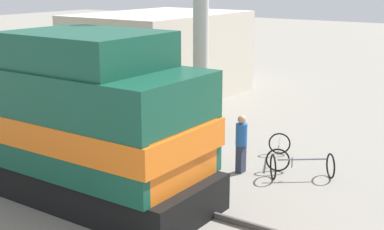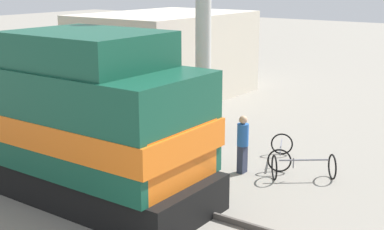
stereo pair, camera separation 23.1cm
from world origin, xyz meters
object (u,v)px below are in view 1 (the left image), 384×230
vendor_umbrella (170,79)px  billboard_sign (127,54)px  utility_pole (201,19)px  bicycle_spare (302,166)px  person_bystander (241,142)px  bicycle (279,151)px

vendor_umbrella → billboard_sign: (2.27, 3.98, 0.28)m
utility_pole → bicycle_spare: size_ratio=4.76×
billboard_sign → person_bystander: (-4.06, -7.93, -1.47)m
billboard_sign → bicycle: billboard_sign is taller
person_bystander → bicycle_spare: person_bystander is taller
vendor_umbrella → billboard_sign: size_ratio=0.78×
bicycle_spare → person_bystander: bearing=-110.3°
utility_pole → bicycle_spare: 5.55m
utility_pole → bicycle: utility_pole is taller
billboard_sign → bicycle_spare: (-3.53, -9.64, -2.04)m
utility_pole → billboard_sign: bearing=62.4°
vendor_umbrella → bicycle_spare: bearing=-102.5°
bicycle → bicycle_spare: (-0.90, -1.16, 0.01)m
bicycle_spare → vendor_umbrella: bearing=-140.3°
person_bystander → bicycle: size_ratio=0.94×
vendor_umbrella → billboard_sign: 4.59m
bicycle → bicycle_spare: bicycle_spare is taller
vendor_umbrella → bicycle_spare: size_ratio=1.37×
billboard_sign → bicycle_spare: size_ratio=1.75×
person_bystander → billboard_sign: bearing=62.9°
bicycle → person_bystander: bearing=-134.5°
billboard_sign → bicycle: bearing=-107.2°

